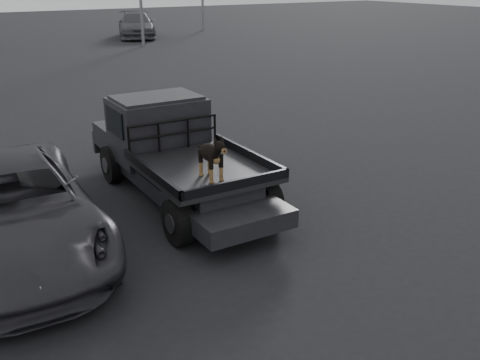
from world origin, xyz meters
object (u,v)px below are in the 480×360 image
flatbed_ute (180,175)px  dog (211,157)px  distant_car_b (136,25)px  parked_suv (10,210)px

flatbed_ute → dog: 1.73m
distant_car_b → parked_suv: bearing=-96.5°
flatbed_ute → distant_car_b: bearing=70.8°
dog → distant_car_b: bearing=71.5°
distant_car_b → dog: bearing=-90.6°
flatbed_ute → dog: (-0.13, -1.51, 0.83)m
parked_suv → distant_car_b: bearing=67.6°
flatbed_ute → parked_suv: size_ratio=1.05×
dog → parked_suv: (-2.96, 0.86, -0.58)m
flatbed_ute → distant_car_b: (9.28, 26.61, 0.34)m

